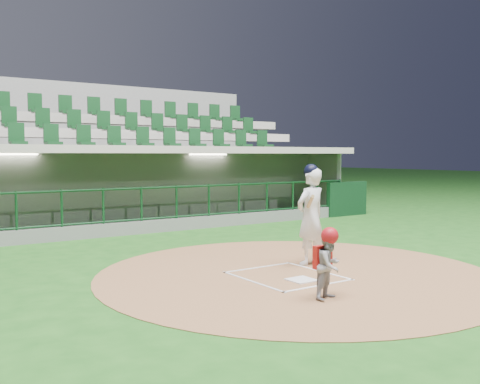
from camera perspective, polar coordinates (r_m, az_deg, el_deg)
name	(u,v)px	position (r m, az deg, el deg)	size (l,w,h in m)	color
ground	(276,274)	(9.84, 3.88, -8.68)	(120.00, 120.00, 0.00)	#194D16
dirt_circle	(296,273)	(9.87, 5.99, -8.62)	(7.20, 7.20, 0.01)	brown
home_plate	(301,280)	(9.31, 6.57, -9.30)	(0.43, 0.43, 0.02)	silver
batter_box_chalk	(287,276)	(9.61, 5.00, -8.90)	(1.55, 1.80, 0.01)	silver
dugout_structure	(120,194)	(16.56, -12.71, -0.26)	(16.40, 3.70, 3.00)	gray
seating_deck	(83,176)	(19.40, -16.41, 1.67)	(17.00, 6.72, 5.15)	slate
batter	(311,215)	(10.51, 7.55, -2.42)	(0.91, 0.91, 1.97)	white
catcher	(329,263)	(8.12, 9.48, -7.45)	(0.57, 0.50, 1.08)	#95959A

